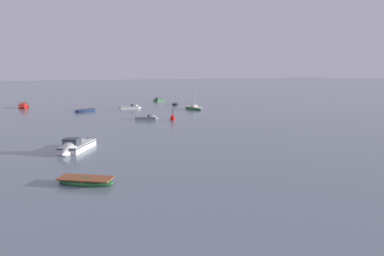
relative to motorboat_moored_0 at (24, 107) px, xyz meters
name	(u,v)px	position (x,y,z in m)	size (l,w,h in m)	color
motorboat_moored_0	(24,107)	(0.00, 0.00, 0.00)	(2.17, 5.85, 2.18)	red
rowboat_moored_1	(175,104)	(35.04, -10.86, -0.16)	(3.22, 4.03, 0.62)	black
motorboat_moored_1	(158,100)	(35.57, 1.54, -0.09)	(4.43, 3.29, 1.61)	#23602D
sailboat_moored_0	(193,108)	(33.74, -22.75, -0.05)	(2.43, 5.89, 6.41)	#23602D
motorboat_moored_2	(149,118)	(18.68, -32.97, -0.13)	(4.46, 3.20, 1.46)	gray
motorboat_moored_3	(133,108)	(22.17, -14.21, -0.10)	(5.21, 2.78, 1.70)	white
rowboat_moored_2	(85,111)	(11.27, -14.74, -0.13)	(4.97, 2.61, 0.75)	navy
rowboat_moored_3	(86,181)	(1.30, -62.71, -0.14)	(4.40, 3.95, 0.70)	#23602D
motorboat_moored_5	(74,149)	(2.38, -51.54, 0.01)	(5.19, 5.97, 2.25)	white
channel_buoy	(173,117)	(22.10, -35.59, 0.13)	(0.90, 0.90, 2.30)	red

